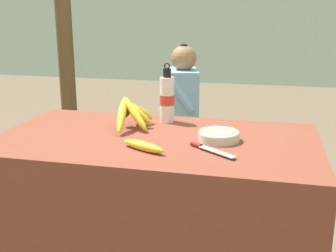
% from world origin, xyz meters
% --- Properties ---
extents(market_counter, '(1.40, 0.77, 0.78)m').
position_xyz_m(market_counter, '(0.00, 0.00, 0.39)').
color(market_counter, brown).
rests_on(market_counter, ground_plane).
extents(banana_bunch_ripe, '(0.18, 0.35, 0.16)m').
position_xyz_m(banana_bunch_ripe, '(-0.15, 0.13, 0.85)').
color(banana_bunch_ripe, '#4C381E').
rests_on(banana_bunch_ripe, market_counter).
extents(serving_bowl, '(0.18, 0.18, 0.04)m').
position_xyz_m(serving_bowl, '(0.28, 0.01, 0.80)').
color(serving_bowl, silver).
rests_on(serving_bowl, market_counter).
extents(water_bottle, '(0.07, 0.07, 0.29)m').
position_xyz_m(water_bottle, '(-0.01, 0.27, 0.89)').
color(water_bottle, white).
rests_on(water_bottle, market_counter).
extents(loose_banana_front, '(0.20, 0.13, 0.04)m').
position_xyz_m(loose_banana_front, '(0.00, -0.19, 0.79)').
color(loose_banana_front, yellow).
rests_on(loose_banana_front, market_counter).
extents(knife, '(0.20, 0.16, 0.02)m').
position_xyz_m(knife, '(0.24, -0.13, 0.79)').
color(knife, '#BCBCC1').
rests_on(knife, market_counter).
extents(wooden_bench, '(1.73, 0.32, 0.40)m').
position_xyz_m(wooden_bench, '(-0.01, 1.36, 0.34)').
color(wooden_bench, brown).
rests_on(wooden_bench, ground_plane).
extents(seated_vendor, '(0.46, 0.43, 1.08)m').
position_xyz_m(seated_vendor, '(-0.18, 1.31, 0.61)').
color(seated_vendor, '#473828').
rests_on(seated_vendor, ground_plane).
extents(banana_bunch_green, '(0.20, 0.29, 0.12)m').
position_xyz_m(banana_bunch_green, '(0.51, 1.36, 0.46)').
color(banana_bunch_green, '#4C381E').
rests_on(banana_bunch_green, wooden_bench).
extents(support_post_near, '(0.13, 0.13, 2.35)m').
position_xyz_m(support_post_near, '(-1.17, 1.51, 1.17)').
color(support_post_near, brown).
rests_on(support_post_near, ground_plane).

